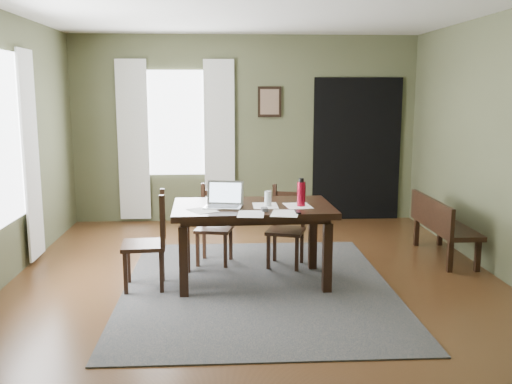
{
  "coord_description": "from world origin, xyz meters",
  "views": [
    {
      "loc": [
        -0.33,
        -5.35,
        1.9
      ],
      "look_at": [
        0.0,
        0.3,
        0.9
      ],
      "focal_mm": 40.0,
      "sensor_mm": 36.0,
      "label": 1
    }
  ],
  "objects": [
    {
      "name": "ground",
      "position": [
        0.0,
        0.0,
        -0.01
      ],
      "size": [
        5.0,
        6.0,
        0.01
      ],
      "color": "#492C16"
    },
    {
      "name": "room_shell",
      "position": [
        0.0,
        0.0,
        1.8
      ],
      "size": [
        5.02,
        6.02,
        2.71
      ],
      "color": "#4F5436",
      "rests_on": "ground"
    },
    {
      "name": "rug",
      "position": [
        0.0,
        0.0,
        0.01
      ],
      "size": [
        2.6,
        3.2,
        0.01
      ],
      "color": "#363636",
      "rests_on": "ground"
    },
    {
      "name": "dining_table",
      "position": [
        -0.04,
        0.16,
        0.7
      ],
      "size": [
        1.59,
        0.99,
        0.78
      ],
      "rotation": [
        0.0,
        0.0,
        0.03
      ],
      "color": "black",
      "rests_on": "rug"
    },
    {
      "name": "chair_end",
      "position": [
        -1.05,
        0.04,
        0.47
      ],
      "size": [
        0.45,
        0.44,
        0.94
      ],
      "rotation": [
        0.0,
        0.0,
        -1.49
      ],
      "color": "black",
      "rests_on": "rug"
    },
    {
      "name": "chair_back_left",
      "position": [
        -0.42,
        0.85,
        0.43
      ],
      "size": [
        0.45,
        0.45,
        0.87
      ],
      "rotation": [
        0.0,
        0.0,
        -0.2
      ],
      "color": "black",
      "rests_on": "rug"
    },
    {
      "name": "chair_back_right",
      "position": [
        0.36,
        0.69,
        0.43
      ],
      "size": [
        0.48,
        0.48,
        0.87
      ],
      "rotation": [
        0.0,
        0.0,
        -0.31
      ],
      "color": "black",
      "rests_on": "rug"
    },
    {
      "name": "bench",
      "position": [
        2.16,
        0.9,
        0.42
      ],
      "size": [
        0.4,
        1.24,
        0.7
      ],
      "rotation": [
        0.0,
        0.0,
        1.57
      ],
      "color": "black",
      "rests_on": "ground"
    },
    {
      "name": "laptop",
      "position": [
        -0.32,
        0.1,
        0.86
      ],
      "size": [
        0.4,
        0.34,
        0.24
      ],
      "rotation": [
        0.0,
        0.0,
        -0.18
      ],
      "color": "#B7B7BC",
      "rests_on": "dining_table"
    },
    {
      "name": "computer_mouse",
      "position": [
        0.06,
        -0.13,
        0.81
      ],
      "size": [
        0.06,
        0.1,
        0.03
      ],
      "primitive_type": "cube",
      "rotation": [
        0.0,
        0.0,
        0.08
      ],
      "color": "#3F3F42",
      "rests_on": "dining_table"
    },
    {
      "name": "tv_remote",
      "position": [
        0.36,
        -0.21,
        0.8
      ],
      "size": [
        0.04,
        0.16,
        0.02
      ],
      "primitive_type": "cube",
      "rotation": [
        0.0,
        0.0,
        0.0
      ],
      "color": "black",
      "rests_on": "dining_table"
    },
    {
      "name": "drinking_glass",
      "position": [
        0.11,
        0.11,
        0.87
      ],
      "size": [
        0.07,
        0.07,
        0.15
      ],
      "primitive_type": "cylinder",
      "rotation": [
        0.0,
        0.0,
        -0.04
      ],
      "color": "silver",
      "rests_on": "dining_table"
    },
    {
      "name": "water_bottle",
      "position": [
        0.43,
        0.09,
        0.92
      ],
      "size": [
        0.1,
        0.1,
        0.28
      ],
      "rotation": [
        0.0,
        0.0,
        0.29
      ],
      "color": "#A50C24",
      "rests_on": "dining_table"
    },
    {
      "name": "paper_a",
      "position": [
        -0.53,
        -0.07,
        0.79
      ],
      "size": [
        0.32,
        0.34,
        0.0
      ],
      "primitive_type": "cube",
      "rotation": [
        0.0,
        0.0,
        0.56
      ],
      "color": "white",
      "rests_on": "dining_table"
    },
    {
      "name": "paper_b",
      "position": [
        0.24,
        -0.25,
        0.79
      ],
      "size": [
        0.3,
        0.36,
        0.0
      ],
      "primitive_type": "cube",
      "rotation": [
        0.0,
        0.0,
        -0.2
      ],
      "color": "white",
      "rests_on": "dining_table"
    },
    {
      "name": "paper_c",
      "position": [
        0.08,
        0.12,
        0.79
      ],
      "size": [
        0.24,
        0.31,
        0.0
      ],
      "primitive_type": "cube",
      "rotation": [
        0.0,
        0.0,
        0.0
      ],
      "color": "white",
      "rests_on": "dining_table"
    },
    {
      "name": "paper_d",
      "position": [
        0.4,
        0.1,
        0.79
      ],
      "size": [
        0.27,
        0.34,
        0.0
      ],
      "primitive_type": "cube",
      "rotation": [
        0.0,
        0.0,
        0.12
      ],
      "color": "white",
      "rests_on": "dining_table"
    },
    {
      "name": "paper_e",
      "position": [
        -0.08,
        -0.26,
        0.79
      ],
      "size": [
        0.27,
        0.33,
        0.0
      ],
      "primitive_type": "cube",
      "rotation": [
        0.0,
        0.0,
        -0.1
      ],
      "color": "white",
      "rests_on": "dining_table"
    },
    {
      "name": "window_back",
      "position": [
        -1.0,
        2.97,
        1.45
      ],
      "size": [
        1.0,
        0.01,
        1.5
      ],
      "color": "white",
      "rests_on": "ground"
    },
    {
      "name": "curtain_left_far",
      "position": [
        -2.44,
        1.02,
        1.2
      ],
      "size": [
        0.03,
        0.48,
        2.3
      ],
      "color": "silver",
      "rests_on": "ground"
    },
    {
      "name": "curtain_back_left",
      "position": [
        -1.62,
        2.94,
        1.2
      ],
      "size": [
        0.44,
        0.03,
        2.3
      ],
      "color": "silver",
      "rests_on": "ground"
    },
    {
      "name": "curtain_back_right",
      "position": [
        -0.38,
        2.94,
        1.2
      ],
      "size": [
        0.44,
        0.03,
        2.3
      ],
      "color": "silver",
      "rests_on": "ground"
    },
    {
      "name": "framed_picture",
      "position": [
        0.35,
        2.97,
        1.75
      ],
      "size": [
        0.34,
        0.03,
        0.44
      ],
      "color": "black",
      "rests_on": "ground"
    },
    {
      "name": "doorway_back",
      "position": [
        1.65,
        2.97,
        1.05
      ],
      "size": [
        1.3,
        0.03,
        2.1
      ],
      "color": "black",
      "rests_on": "ground"
    }
  ]
}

